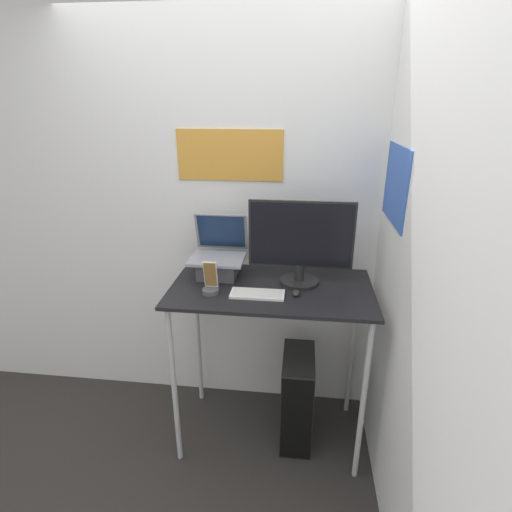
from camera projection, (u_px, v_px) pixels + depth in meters
ground_plane at (265, 472)px, 2.30m from camera, size 12.00×12.00×0.00m
wall_back at (277, 222)px, 2.48m from camera, size 6.00×0.06×2.60m
wall_side_right at (411, 271)px, 1.77m from camera, size 0.06×6.00×2.60m
desk at (271, 306)px, 2.26m from camera, size 1.12×0.62×1.04m
laptop at (218, 261)px, 2.33m from camera, size 0.31×0.30×0.35m
monitor at (301, 245)px, 2.18m from camera, size 0.57×0.22×0.47m
keyboard at (257, 294)px, 2.12m from camera, size 0.29×0.12×0.02m
mouse at (296, 293)px, 2.11m from camera, size 0.04×0.06×0.03m
cell_phone at (210, 285)px, 2.13m from camera, size 0.09×0.09×0.18m
computer_tower at (297, 398)px, 2.46m from camera, size 0.19×0.39×0.59m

